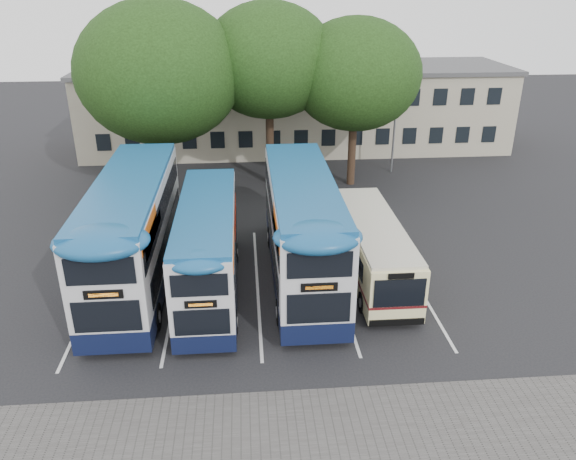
{
  "coord_description": "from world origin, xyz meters",
  "views": [
    {
      "loc": [
        -4.13,
        -16.48,
        12.34
      ],
      "look_at": [
        -2.4,
        5.0,
        2.6
      ],
      "focal_mm": 35.0,
      "sensor_mm": 36.0,
      "label": 1
    }
  ],
  "objects_px": {
    "tree_right": "(356,74)",
    "bus_dd_right": "(302,225)",
    "bus_dd_left": "(133,228)",
    "bus_single": "(373,245)",
    "tree_left": "(160,72)",
    "bus_dd_mid": "(208,245)",
    "tree_mid": "(269,61)",
    "lamp_post": "(397,98)"
  },
  "relations": [
    {
      "from": "lamp_post",
      "to": "tree_right",
      "type": "relative_size",
      "value": 0.88
    },
    {
      "from": "tree_mid",
      "to": "bus_dd_right",
      "type": "relative_size",
      "value": 1.0
    },
    {
      "from": "lamp_post",
      "to": "bus_single",
      "type": "relative_size",
      "value": 1.02
    },
    {
      "from": "tree_left",
      "to": "bus_dd_right",
      "type": "distance_m",
      "value": 14.3
    },
    {
      "from": "bus_dd_left",
      "to": "bus_dd_mid",
      "type": "bearing_deg",
      "value": -18.62
    },
    {
      "from": "tree_mid",
      "to": "bus_dd_mid",
      "type": "bearing_deg",
      "value": -103.5
    },
    {
      "from": "tree_mid",
      "to": "bus_dd_left",
      "type": "xyz_separation_m",
      "value": [
        -6.46,
        -12.6,
        -5.14
      ]
    },
    {
      "from": "tree_left",
      "to": "bus_dd_mid",
      "type": "xyz_separation_m",
      "value": [
        3.07,
        -12.42,
        -5.15
      ]
    },
    {
      "from": "bus_dd_left",
      "to": "bus_dd_right",
      "type": "height_order",
      "value": "bus_dd_left"
    },
    {
      "from": "lamp_post",
      "to": "bus_dd_right",
      "type": "height_order",
      "value": "lamp_post"
    },
    {
      "from": "lamp_post",
      "to": "tree_mid",
      "type": "relative_size",
      "value": 0.81
    },
    {
      "from": "bus_dd_mid",
      "to": "bus_dd_right",
      "type": "bearing_deg",
      "value": 13.33
    },
    {
      "from": "tree_mid",
      "to": "bus_single",
      "type": "height_order",
      "value": "tree_mid"
    },
    {
      "from": "tree_right",
      "to": "bus_dd_mid",
      "type": "height_order",
      "value": "tree_right"
    },
    {
      "from": "bus_dd_left",
      "to": "bus_dd_mid",
      "type": "distance_m",
      "value": 3.38
    },
    {
      "from": "tree_right",
      "to": "lamp_post",
      "type": "bearing_deg",
      "value": 33.92
    },
    {
      "from": "tree_left",
      "to": "tree_right",
      "type": "height_order",
      "value": "tree_left"
    },
    {
      "from": "bus_dd_mid",
      "to": "lamp_post",
      "type": "bearing_deg",
      "value": 52.5
    },
    {
      "from": "lamp_post",
      "to": "bus_dd_right",
      "type": "xyz_separation_m",
      "value": [
        -7.73,
        -14.37,
        -2.52
      ]
    },
    {
      "from": "bus_dd_left",
      "to": "bus_dd_mid",
      "type": "xyz_separation_m",
      "value": [
        3.18,
        -1.07,
        -0.43
      ]
    },
    {
      "from": "bus_dd_mid",
      "to": "bus_single",
      "type": "relative_size",
      "value": 1.08
    },
    {
      "from": "tree_right",
      "to": "bus_dd_mid",
      "type": "xyz_separation_m",
      "value": [
        -8.49,
        -13.12,
        -4.77
      ]
    },
    {
      "from": "tree_mid",
      "to": "bus_dd_mid",
      "type": "distance_m",
      "value": 15.12
    },
    {
      "from": "tree_left",
      "to": "tree_right",
      "type": "relative_size",
      "value": 1.1
    },
    {
      "from": "tree_mid",
      "to": "bus_dd_right",
      "type": "distance_m",
      "value": 13.76
    },
    {
      "from": "tree_right",
      "to": "bus_dd_left",
      "type": "bearing_deg",
      "value": -134.06
    },
    {
      "from": "tree_mid",
      "to": "bus_single",
      "type": "bearing_deg",
      "value": -73.0
    },
    {
      "from": "tree_left",
      "to": "bus_dd_left",
      "type": "relative_size",
      "value": 1.0
    },
    {
      "from": "tree_mid",
      "to": "bus_dd_left",
      "type": "relative_size",
      "value": 0.98
    },
    {
      "from": "bus_dd_mid",
      "to": "tree_left",
      "type": "bearing_deg",
      "value": 103.88
    },
    {
      "from": "tree_mid",
      "to": "bus_single",
      "type": "relative_size",
      "value": 1.26
    },
    {
      "from": "bus_dd_left",
      "to": "bus_single",
      "type": "bearing_deg",
      "value": -0.89
    },
    {
      "from": "tree_right",
      "to": "bus_dd_right",
      "type": "distance_m",
      "value": 13.69
    },
    {
      "from": "tree_left",
      "to": "bus_dd_left",
      "type": "distance_m",
      "value": 12.29
    },
    {
      "from": "tree_left",
      "to": "lamp_post",
      "type": "bearing_deg",
      "value": 11.1
    },
    {
      "from": "tree_mid",
      "to": "bus_single",
      "type": "distance_m",
      "value": 14.74
    },
    {
      "from": "bus_single",
      "to": "tree_mid",
      "type": "bearing_deg",
      "value": 107.0
    },
    {
      "from": "bus_dd_left",
      "to": "bus_single",
      "type": "distance_m",
      "value": 10.43
    },
    {
      "from": "tree_left",
      "to": "bus_dd_left",
      "type": "xyz_separation_m",
      "value": [
        -0.11,
        -11.34,
        -4.72
      ]
    },
    {
      "from": "tree_mid",
      "to": "tree_right",
      "type": "xyz_separation_m",
      "value": [
        5.2,
        -0.55,
        -0.79
      ]
    },
    {
      "from": "bus_dd_mid",
      "to": "bus_dd_left",
      "type": "bearing_deg",
      "value": 161.38
    },
    {
      "from": "bus_dd_left",
      "to": "bus_dd_mid",
      "type": "relative_size",
      "value": 1.19
    }
  ]
}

